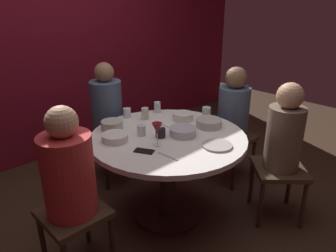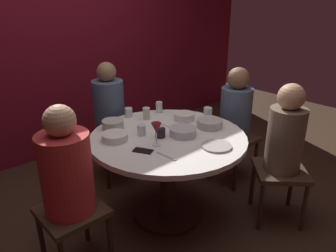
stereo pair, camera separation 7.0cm
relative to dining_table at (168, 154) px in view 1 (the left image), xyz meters
The scene contains 23 objects.
ground_plane 0.58m from the dining_table, ahead, with size 8.00×8.00×0.00m, color #382619.
back_wall 1.94m from the dining_table, 90.00° to the left, with size 6.00×0.10×2.60m, color maroon.
dining_table is the anchor object (origin of this frame).
seated_diner_left 0.88m from the dining_table, behind, with size 0.40×0.40×1.19m.
seated_diner_back 0.87m from the dining_table, 90.00° to the left, with size 0.40×0.40×1.21m.
seated_diner_right 0.90m from the dining_table, ahead, with size 0.40×0.40×1.17m.
seated_diner_front_right 0.93m from the dining_table, 45.00° to the right, with size 0.57×0.57×1.18m.
candle_holder 0.22m from the dining_table, 165.12° to the left, with size 0.08×0.08×0.09m.
wine_glass 0.36m from the dining_table, 157.71° to the right, with size 0.08×0.08×0.18m.
dinner_plate 0.45m from the dining_table, 72.60° to the right, with size 0.22×0.22×0.01m, color #B2ADA3.
cell_phone 0.38m from the dining_table, 164.64° to the right, with size 0.07×0.14×0.01m, color black.
bowl_serving_large 0.23m from the dining_table, 42.90° to the right, with size 0.21×0.21×0.06m, color #B7B7BC.
bowl_salad_center 0.52m from the dining_table, 120.75° to the left, with size 0.18×0.18×0.07m, color #B2ADA3.
bowl_small_white 0.44m from the dining_table, 15.91° to the right, with size 0.22×0.22×0.07m, color #B2ADA3.
bowl_sauce_side 0.42m from the dining_table, 25.16° to the left, with size 0.18×0.18×0.06m, color silver.
bowl_rice_portion 0.46m from the dining_table, 150.29° to the left, with size 0.20×0.20×0.06m, color silver.
cup_near_candle 0.47m from the dining_table, 75.51° to the left, with size 0.06×0.06×0.10m, color beige.
cup_by_left_diner 0.59m from the dining_table, 88.38° to the left, with size 0.07×0.07×0.09m, color silver.
cup_by_right_diner 0.54m from the dining_table, ahead, with size 0.07×0.07×0.11m, color silver.
cup_center_front 0.30m from the dining_table, 135.72° to the left, with size 0.07×0.07×0.09m, color silver.
cup_far_edge 0.59m from the dining_table, 56.52° to the left, with size 0.06×0.06×0.10m, color silver.
fork_near_plate 0.27m from the dining_table, 56.34° to the left, with size 0.02×0.18×0.01m, color #B7B7BC.
knife_near_plate 0.40m from the dining_table, 134.37° to the right, with size 0.02×0.18×0.01m, color #B7B7BC.
Camera 1 is at (-1.63, -1.69, 1.78)m, focal length 34.67 mm.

